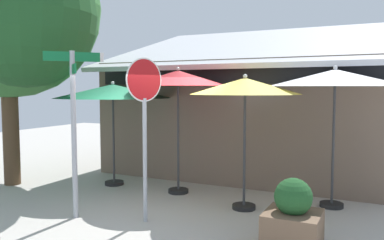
% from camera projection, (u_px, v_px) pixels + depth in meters
% --- Properties ---
extents(ground_plane, '(28.00, 28.00, 0.10)m').
position_uv_depth(ground_plane, '(156.00, 210.00, 7.58)').
color(ground_plane, '#ADA8A0').
extents(cafe_building, '(7.72, 5.49, 4.26)m').
position_uv_depth(cafe_building, '(257.00, 113.00, 11.27)').
color(cafe_building, '#705B4C').
rests_on(cafe_building, ground).
extents(street_sign_post, '(0.73, 0.77, 2.92)m').
position_uv_depth(street_sign_post, '(74.00, 115.00, 6.87)').
color(street_sign_post, '#A8AAB2').
rests_on(street_sign_post, ground).
extents(stop_sign, '(0.26, 0.69, 2.78)m').
position_uv_depth(stop_sign, '(144.00, 109.00, 6.64)').
color(stop_sign, '#A8AAB2').
rests_on(stop_sign, ground).
extents(patio_umbrella_forest_green_left, '(2.70, 2.70, 2.44)m').
position_uv_depth(patio_umbrella_forest_green_left, '(113.00, 92.00, 9.19)').
color(patio_umbrella_forest_green_left, black).
rests_on(patio_umbrella_forest_green_left, ground).
extents(patio_umbrella_crimson_center, '(2.13, 2.13, 2.73)m').
position_uv_depth(patio_umbrella_crimson_center, '(178.00, 80.00, 8.45)').
color(patio_umbrella_crimson_center, black).
rests_on(patio_umbrella_crimson_center, ground).
extents(patio_umbrella_mustard_right, '(2.06, 2.06, 2.54)m').
position_uv_depth(patio_umbrella_mustard_right, '(245.00, 88.00, 7.31)').
color(patio_umbrella_mustard_right, black).
rests_on(patio_umbrella_mustard_right, ground).
extents(patio_umbrella_ivory_far_right, '(2.50, 2.50, 2.70)m').
position_uv_depth(patio_umbrella_ivory_far_right, '(335.00, 79.00, 7.41)').
color(patio_umbrella_ivory_far_right, black).
rests_on(patio_umbrella_ivory_far_right, ground).
extents(shade_tree, '(4.79, 4.28, 6.33)m').
position_uv_depth(shade_tree, '(10.00, 8.00, 8.86)').
color(shade_tree, brown).
rests_on(shade_tree, ground).
extents(sidewalk_planter, '(0.77, 0.77, 1.01)m').
position_uv_depth(sidewalk_planter, '(293.00, 219.00, 5.63)').
color(sidewalk_planter, brown).
rests_on(sidewalk_planter, ground).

